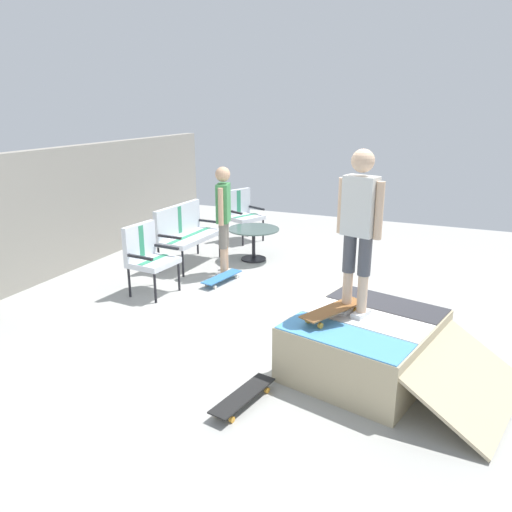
# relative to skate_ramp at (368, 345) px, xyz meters

# --- Properties ---
(ground_plane) EXTENTS (12.00, 12.00, 0.10)m
(ground_plane) POSITION_rel_skate_ramp_xyz_m (1.05, 1.25, -0.35)
(ground_plane) COLOR #A8A8A3
(back_wall_cinderblock) EXTENTS (9.00, 0.20, 2.01)m
(back_wall_cinderblock) POSITION_rel_skate_ramp_xyz_m (1.05, 5.25, 0.71)
(back_wall_cinderblock) COLOR gray
(back_wall_cinderblock) RESTS_ON ground_plane
(skate_ramp) EXTENTS (1.94, 2.36, 0.59)m
(skate_ramp) POSITION_rel_skate_ramp_xyz_m (0.00, 0.00, 0.00)
(skate_ramp) COLOR tan
(skate_ramp) RESTS_ON ground_plane
(patio_bench) EXTENTS (1.28, 0.62, 1.02)m
(patio_bench) POSITION_rel_skate_ramp_xyz_m (2.41, 3.60, 0.32)
(patio_bench) COLOR black
(patio_bench) RESTS_ON ground_plane
(patio_chair_near_house) EXTENTS (0.79, 0.76, 1.02)m
(patio_chair_near_house) POSITION_rel_skate_ramp_xyz_m (4.21, 3.35, 0.32)
(patio_chair_near_house) COLOR black
(patio_chair_near_house) RESTS_ON ground_plane
(patio_chair_by_wall) EXTENTS (0.67, 0.61, 1.02)m
(patio_chair_by_wall) POSITION_rel_skate_ramp_xyz_m (1.01, 3.39, 0.32)
(patio_chair_by_wall) COLOR black
(patio_chair_by_wall) RESTS_ON ground_plane
(patio_table) EXTENTS (0.90, 0.90, 0.57)m
(patio_table) POSITION_rel_skate_ramp_xyz_m (3.07, 2.60, 0.11)
(patio_table) COLOR black
(patio_table) RESTS_ON ground_plane
(person_watching) EXTENTS (0.47, 0.31, 1.74)m
(person_watching) POSITION_rel_skate_ramp_xyz_m (2.18, 2.73, 0.72)
(person_watching) COLOR silver
(person_watching) RESTS_ON ground_plane
(person_skater) EXTENTS (0.31, 0.46, 1.67)m
(person_skater) POSITION_rel_skate_ramp_xyz_m (0.05, 0.18, 1.27)
(person_skater) COLOR silver
(person_skater) RESTS_ON skate_ramp
(skateboard_by_bench) EXTENTS (0.82, 0.34, 0.10)m
(skateboard_by_bench) POSITION_rel_skate_ramp_xyz_m (1.80, 2.59, -0.21)
(skateboard_by_bench) COLOR #3372B2
(skateboard_by_bench) RESTS_ON ground_plane
(skateboard_spare) EXTENTS (0.82, 0.35, 0.10)m
(skateboard_spare) POSITION_rel_skate_ramp_xyz_m (-1.04, 0.93, -0.21)
(skateboard_spare) COLOR black
(skateboard_spare) RESTS_ON ground_plane
(skateboard_on_ramp) EXTENTS (0.81, 0.52, 0.10)m
(skateboard_on_ramp) POSITION_rel_skate_ramp_xyz_m (-0.12, 0.35, 0.38)
(skateboard_on_ramp) COLOR brown
(skateboard_on_ramp) RESTS_ON skate_ramp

